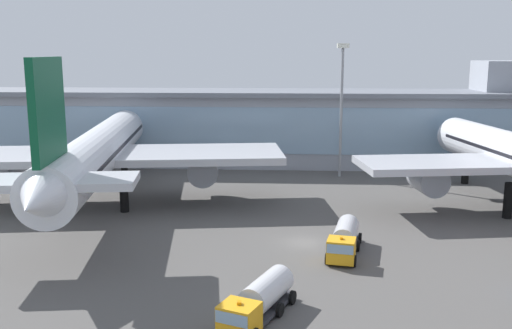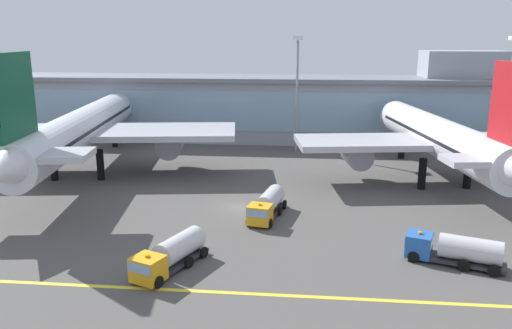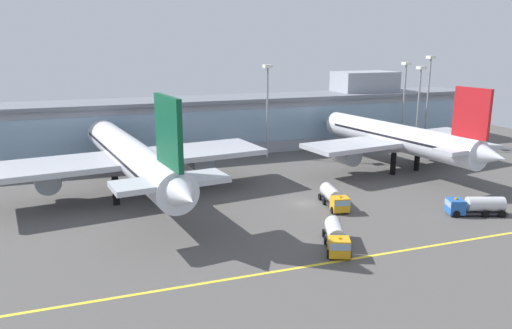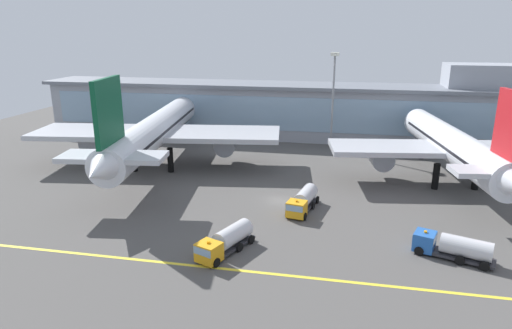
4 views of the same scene
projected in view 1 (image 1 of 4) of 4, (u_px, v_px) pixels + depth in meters
name	position (u px, v px, depth m)	size (l,w,h in m)	color
ground_plane	(304.00, 243.00, 61.18)	(183.84, 183.84, 0.00)	#514F4C
terminal_building	(309.00, 125.00, 102.89)	(134.31, 14.00, 18.38)	#9399A3
airliner_near_left	(99.00, 152.00, 74.94)	(48.84, 61.41, 19.45)	black
baggage_tug_near	(344.00, 239.00, 57.45)	(4.38, 9.34, 2.90)	black
service_truck_far	(257.00, 301.00, 43.20)	(5.77, 9.29, 2.90)	black
apron_light_mast_west	(342.00, 89.00, 91.10)	(1.80, 1.80, 21.20)	gray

